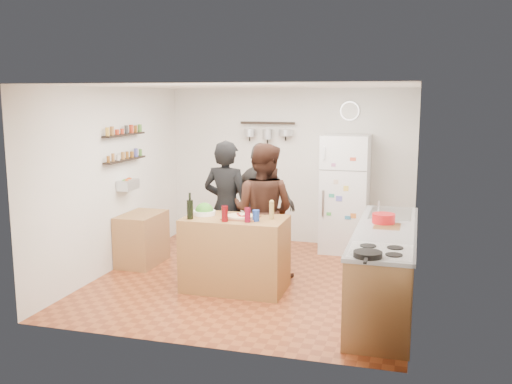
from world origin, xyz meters
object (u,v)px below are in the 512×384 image
(person_back, at_px, (261,205))
(wall_clock, at_px, (350,111))
(person_left, at_px, (226,207))
(fridge, at_px, (345,194))
(pepper_mill, at_px, (272,211))
(salt_canister, at_px, (256,216))
(side_table, at_px, (142,239))
(prep_island, at_px, (235,254))
(person_center, at_px, (263,211))
(salad_bowl, at_px, (204,213))
(wine_bottle, at_px, (190,210))
(red_bowl, at_px, (384,218))
(counter_run, at_px, (385,269))
(skillet, at_px, (368,254))

(person_back, relative_size, wall_clock, 5.81)
(person_left, distance_m, fridge, 2.08)
(pepper_mill, bearing_deg, salt_canister, -131.42)
(person_back, bearing_deg, side_table, 25.84)
(prep_island, relative_size, salt_canister, 9.28)
(prep_island, xyz_separation_m, fridge, (1.07, 2.17, 0.45))
(person_center, bearing_deg, person_left, 0.41)
(salad_bowl, relative_size, side_table, 0.35)
(salt_canister, bearing_deg, wine_bottle, -172.87)
(pepper_mill, height_order, person_center, person_center)
(salad_bowl, distance_m, side_table, 1.47)
(person_center, bearing_deg, salad_bowl, 47.07)
(person_center, bearing_deg, person_back, -63.21)
(salad_bowl, relative_size, person_back, 0.16)
(person_left, xyz_separation_m, red_bowl, (2.09, -0.47, 0.07))
(red_bowl, bearing_deg, salt_canister, -169.54)
(prep_island, xyz_separation_m, wall_clock, (1.07, 2.50, 1.69))
(counter_run, xyz_separation_m, skillet, (-0.10, -1.21, 0.50))
(wine_bottle, xyz_separation_m, counter_run, (2.32, 0.09, -0.58))
(person_left, bearing_deg, salt_canister, 136.56)
(pepper_mill, relative_size, person_center, 0.10)
(salt_canister, bearing_deg, prep_island, 158.20)
(person_back, xyz_separation_m, skillet, (1.69, -2.42, 0.07))
(person_back, height_order, counter_run, person_back)
(salad_bowl, distance_m, salt_canister, 0.74)
(salt_canister, xyz_separation_m, person_left, (-0.63, 0.74, -0.08))
(wall_clock, distance_m, side_table, 3.71)
(salt_canister, bearing_deg, red_bowl, 10.46)
(pepper_mill, xyz_separation_m, wall_clock, (0.62, 2.45, 1.15))
(skillet, bearing_deg, person_back, 124.89)
(salad_bowl, distance_m, person_left, 0.58)
(side_table, bearing_deg, wine_bottle, -38.53)
(pepper_mill, height_order, side_table, pepper_mill)
(wine_bottle, xyz_separation_m, person_back, (0.53, 1.30, -0.15))
(wine_bottle, bearing_deg, person_back, 67.69)
(person_center, distance_m, side_table, 1.91)
(counter_run, xyz_separation_m, fridge, (-0.75, 2.30, 0.45))
(wine_bottle, relative_size, skillet, 0.87)
(wine_bottle, xyz_separation_m, person_left, (0.17, 0.84, -0.12))
(salad_bowl, relative_size, person_center, 0.16)
(salt_canister, bearing_deg, side_table, 157.58)
(prep_island, distance_m, red_bowl, 1.85)
(person_back, height_order, fridge, fridge)
(salt_canister, height_order, side_table, salt_canister)
(pepper_mill, bearing_deg, counter_run, -7.56)
(pepper_mill, xyz_separation_m, salt_canister, (-0.15, -0.17, -0.03))
(wine_bottle, relative_size, fridge, 0.13)
(person_center, bearing_deg, counter_run, 165.93)
(salt_canister, relative_size, counter_run, 0.05)
(prep_island, height_order, red_bowl, red_bowl)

